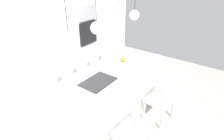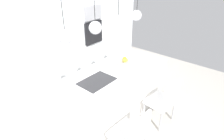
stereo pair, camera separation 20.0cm
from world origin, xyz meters
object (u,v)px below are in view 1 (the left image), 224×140
at_px(microwave, 87,13).
at_px(chair_near, 136,132).
at_px(fruit_bowl, 123,62).
at_px(chair_middle, 164,98).
at_px(oven, 88,33).

relative_size(microwave, chair_near, 0.64).
distance_m(fruit_bowl, chair_near, 1.35).
xyz_separation_m(chair_near, chair_middle, (0.96, -0.00, 0.01)).
relative_size(fruit_bowl, oven, 0.53).
relative_size(oven, chair_middle, 0.64).
distance_m(chair_near, chair_middle, 0.96).
height_order(fruit_bowl, microwave, microwave).
xyz_separation_m(microwave, chair_near, (-1.68, -2.40, -1.05)).
xyz_separation_m(oven, chair_middle, (-0.72, -2.40, -0.54)).
bearing_deg(fruit_bowl, microwave, 64.56).
distance_m(oven, chair_near, 2.98).
xyz_separation_m(microwave, oven, (0.00, 0.00, -0.50)).
relative_size(chair_near, chair_middle, 0.97).
height_order(oven, chair_middle, oven).
height_order(oven, chair_near, oven).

